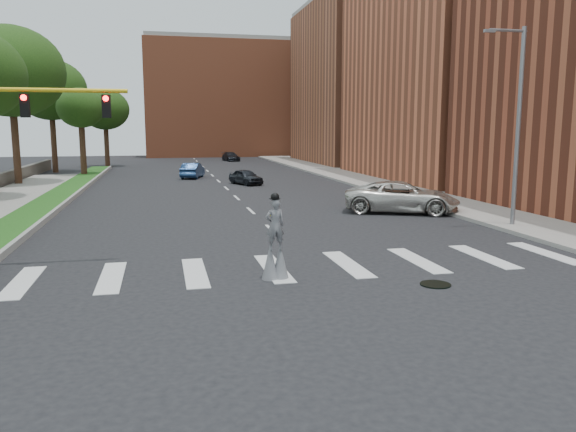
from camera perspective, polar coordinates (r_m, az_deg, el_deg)
The scene contains 19 objects.
ground_plane at distance 17.99m, azimuth 3.20°, elevation -5.88°, with size 160.00×160.00×0.00m, color black.
grass_median at distance 37.59m, azimuth -22.90°, elevation 1.42°, with size 2.00×60.00×0.25m, color #1B4D16.
median_curb at distance 37.41m, azimuth -21.32°, elevation 1.51°, with size 0.20×60.00×0.28m, color gray.
sidewalk_right at distance 45.38m, azimuth 9.77°, elevation 3.14°, with size 5.00×90.00×0.18m, color gray.
manhole at distance 17.27m, azimuth 14.74°, elevation -6.73°, with size 0.90×0.90×0.04m, color black.
building_mid at distance 54.35m, azimuth 17.70°, elevation 16.39°, with size 16.00×22.00×24.00m, color #BD5E3B.
building_far at distance 75.81m, azimuth 8.23°, elevation 12.98°, with size 16.00×22.00×20.00m, color #9E573A.
building_backdrop at distance 95.42m, azimuth -6.33°, elevation 11.58°, with size 26.00×14.00×18.00m, color #BD5E3B.
streetlight at distance 27.61m, azimuth 22.21°, elevation 8.93°, with size 2.05×0.20×9.00m.
traffic_signal at distance 20.34m, azimuth -27.11°, elevation 6.71°, with size 5.30×0.23×6.20m.
stilt_performer at distance 17.17m, azimuth -1.32°, elevation -3.15°, with size 0.84×0.54×2.67m.
suv_crossing at distance 31.29m, azimuth 11.49°, elevation 1.91°, with size 2.84×6.15×1.71m, color beige.
car_near at distance 45.91m, azimuth -4.31°, elevation 3.99°, with size 1.48×3.67×1.25m, color black.
car_mid at distance 52.49m, azimuth -9.67°, elevation 4.58°, with size 1.47×4.21×1.39m, color navy.
car_far at distance 78.53m, azimuth -5.83°, elevation 6.02°, with size 1.69×4.17×1.21m, color black.
tree_4 at distance 49.92m, azimuth -26.38°, elevation 13.01°, with size 8.27×8.27×12.44m.
tree_5 at distance 63.01m, azimuth -22.99°, elevation 11.70°, with size 7.20×7.20×11.44m.
tree_6 at distance 56.65m, azimuth -20.33°, elevation 10.19°, with size 4.35×4.35×8.27m.
tree_7 at distance 70.06m, azimuth -18.10°, elevation 10.22°, with size 5.58×5.58×9.07m.
Camera 1 is at (-4.79, -16.71, 4.61)m, focal length 35.00 mm.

